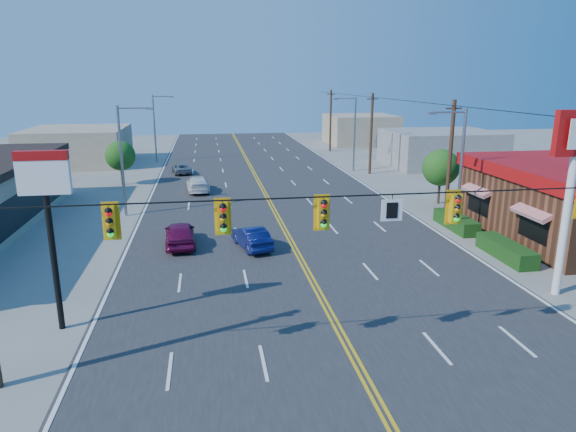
{
  "coord_description": "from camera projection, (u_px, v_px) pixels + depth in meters",
  "views": [
    {
      "loc": [
        -4.94,
        -16.1,
        9.74
      ],
      "look_at": [
        -0.49,
        11.84,
        2.2
      ],
      "focal_mm": 32.0,
      "sensor_mm": 36.0,
      "label": 1
    }
  ],
  "objects": [
    {
      "name": "car_blue",
      "position": [
        252.0,
        238.0,
        30.37
      ],
      "size": [
        2.29,
        4.13,
        1.29
      ],
      "primitive_type": "imported",
      "rotation": [
        0.0,
        0.0,
        3.39
      ],
      "color": "#0D154F",
      "rests_on": "ground"
    },
    {
      "name": "streetlight_se",
      "position": [
        458.0,
        165.0,
        32.47
      ],
      "size": [
        2.55,
        0.25,
        8.0
      ],
      "color": "gray",
      "rests_on": "ground"
    },
    {
      "name": "streetlight_nw",
      "position": [
        156.0,
        124.0,
        61.62
      ],
      "size": [
        2.55,
        0.25,
        8.0
      ],
      "color": "gray",
      "rests_on": "ground"
    },
    {
      "name": "tree_west",
      "position": [
        120.0,
        156.0,
        48.37
      ],
      "size": [
        2.8,
        2.8,
        4.2
      ],
      "color": "#47301E",
      "rests_on": "ground"
    },
    {
      "name": "utility_pole_far",
      "position": [
        330.0,
        121.0,
        70.93
      ],
      "size": [
        0.28,
        0.28,
        8.4
      ],
      "primitive_type": "cylinder",
      "color": "#47301E",
      "rests_on": "ground"
    },
    {
      "name": "streetlight_ne",
      "position": [
        353.0,
        130.0,
        55.37
      ],
      "size": [
        2.55,
        0.25,
        8.0
      ],
      "color": "gray",
      "rests_on": "ground"
    },
    {
      "name": "car_white",
      "position": [
        198.0,
        184.0,
        45.74
      ],
      "size": [
        2.23,
        4.8,
        1.36
      ],
      "primitive_type": "imported",
      "rotation": [
        0.0,
        0.0,
        3.21
      ],
      "color": "silver",
      "rests_on": "ground"
    },
    {
      "name": "utility_pole_mid",
      "position": [
        371.0,
        134.0,
        53.75
      ],
      "size": [
        0.28,
        0.28,
        8.4
      ],
      "primitive_type": "cylinder",
      "color": "#47301E",
      "rests_on": "ground"
    },
    {
      "name": "pizza_hut_sign",
      "position": [
        47.0,
        204.0,
        19.44
      ],
      "size": [
        1.9,
        0.3,
        6.85
      ],
      "color": "black",
      "rests_on": "ground"
    },
    {
      "name": "bld_east_far",
      "position": [
        360.0,
        129.0,
        80.11
      ],
      "size": [
        10.0,
        10.0,
        4.4
      ],
      "primitive_type": "cube",
      "color": "tan",
      "rests_on": "ground"
    },
    {
      "name": "road",
      "position": [
        277.0,
        216.0,
        37.7
      ],
      "size": [
        20.0,
        120.0,
        0.06
      ],
      "primitive_type": "cube",
      "color": "#2D2D30",
      "rests_on": "ground"
    },
    {
      "name": "car_silver",
      "position": [
        181.0,
        169.0,
        54.51
      ],
      "size": [
        2.39,
        4.09,
        1.07
      ],
      "primitive_type": "imported",
      "rotation": [
        0.0,
        0.0,
        3.31
      ],
      "color": "gray",
      "rests_on": "ground"
    },
    {
      "name": "bld_west_far",
      "position": [
        78.0,
        146.0,
        60.84
      ],
      "size": [
        11.0,
        12.0,
        4.2
      ],
      "primitive_type": "cube",
      "color": "tan",
      "rests_on": "ground"
    },
    {
      "name": "ground",
      "position": [
        352.0,
        357.0,
        18.63
      ],
      "size": [
        160.0,
        160.0,
        0.0
      ],
      "primitive_type": "plane",
      "color": "gray",
      "rests_on": "ground"
    },
    {
      "name": "signal_span",
      "position": [
        354.0,
        228.0,
        17.35
      ],
      "size": [
        24.32,
        0.34,
        9.0
      ],
      "color": "#47301E",
      "rests_on": "ground"
    },
    {
      "name": "utility_pole_near",
      "position": [
        450.0,
        160.0,
        36.58
      ],
      "size": [
        0.28,
        0.28,
        8.4
      ],
      "primitive_type": "cylinder",
      "color": "#47301E",
      "rests_on": "ground"
    },
    {
      "name": "car_magenta",
      "position": [
        180.0,
        235.0,
        30.74
      ],
      "size": [
        2.02,
        4.46,
        1.48
      ],
      "primitive_type": "imported",
      "rotation": [
        0.0,
        0.0,
        3.2
      ],
      "color": "maroon",
      "rests_on": "ground"
    },
    {
      "name": "tree_kfc_rear",
      "position": [
        441.0,
        168.0,
        40.92
      ],
      "size": [
        2.94,
        2.94,
        4.41
      ],
      "color": "#47301E",
      "rests_on": "ground"
    },
    {
      "name": "kfc_pylon",
      "position": [
        573.0,
        166.0,
        22.56
      ],
      "size": [
        2.2,
        0.36,
        8.5
      ],
      "color": "white",
      "rests_on": "ground"
    },
    {
      "name": "bld_east_mid",
      "position": [
        441.0,
        148.0,
        59.63
      ],
      "size": [
        12.0,
        10.0,
        4.0
      ],
      "primitive_type": "cube",
      "color": "gray",
      "rests_on": "ground"
    },
    {
      "name": "streetlight_sw",
      "position": [
        124.0,
        155.0,
        36.81
      ],
      "size": [
        2.55,
        0.25,
        8.0
      ],
      "color": "gray",
      "rests_on": "ground"
    }
  ]
}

